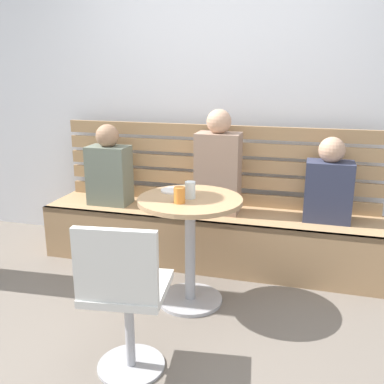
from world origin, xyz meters
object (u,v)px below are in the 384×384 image
(cup_water_clear, at_px, (190,190))
(cup_tumbler_orange, at_px, (179,195))
(white_chair, at_px, (124,295))
(plate_small, at_px, (173,190))
(booth_bench, at_px, (208,237))
(person_child_left, at_px, (329,185))
(person_child_middle, at_px, (109,169))
(cafe_table, at_px, (190,230))
(person_adult, at_px, (218,167))

(cup_water_clear, bearing_deg, cup_tumbler_orange, -108.92)
(white_chair, distance_m, cup_water_clear, 0.88)
(white_chair, relative_size, plate_small, 5.00)
(booth_bench, bearing_deg, person_child_left, 2.57)
(person_child_left, relative_size, person_child_middle, 0.94)
(cafe_table, relative_size, person_child_left, 1.17)
(plate_small, bearing_deg, white_chair, -87.10)
(booth_bench, height_order, person_child_middle, person_child_middle)
(person_child_left, xyz_separation_m, cup_tumbler_orange, (-0.91, -0.80, 0.07))
(cafe_table, distance_m, person_child_middle, 1.11)
(cup_water_clear, relative_size, plate_small, 0.65)
(person_child_left, distance_m, cup_water_clear, 1.11)
(cup_water_clear, distance_m, cup_tumbler_orange, 0.12)
(cafe_table, relative_size, plate_small, 4.35)
(booth_bench, xyz_separation_m, plate_small, (-0.12, -0.52, 0.52))
(cup_water_clear, bearing_deg, cafe_table, 116.90)
(cup_water_clear, relative_size, cup_tumbler_orange, 1.10)
(person_adult, bearing_deg, person_child_middle, -178.41)
(white_chair, relative_size, person_adult, 1.05)
(cup_tumbler_orange, bearing_deg, white_chair, -95.71)
(person_adult, distance_m, cup_water_clear, 0.67)
(white_chair, relative_size, cup_tumbler_orange, 8.50)
(person_adult, bearing_deg, booth_bench, -165.76)
(person_child_middle, relative_size, cup_tumbler_orange, 6.71)
(cafe_table, height_order, white_chair, white_chair)
(booth_bench, relative_size, person_child_left, 4.28)
(booth_bench, distance_m, cup_water_clear, 0.87)
(person_child_left, height_order, cup_tumbler_orange, person_child_left)
(person_child_left, bearing_deg, cup_tumbler_orange, -138.49)
(white_chair, xyz_separation_m, person_child_middle, (-0.78, 1.45, 0.27))
(cafe_table, bearing_deg, cup_tumbler_orange, -107.43)
(white_chair, height_order, person_child_middle, person_child_middle)
(cup_tumbler_orange, distance_m, plate_small, 0.27)
(person_child_middle, distance_m, plate_small, 0.89)
(booth_bench, xyz_separation_m, person_child_middle, (-0.85, -0.01, 0.52))
(person_child_left, xyz_separation_m, person_child_middle, (-1.76, -0.05, 0.02))
(booth_bench, bearing_deg, cup_tumbler_orange, -90.24)
(booth_bench, xyz_separation_m, cafe_table, (0.03, -0.64, 0.30))
(booth_bench, distance_m, person_child_middle, 0.99)
(booth_bench, bearing_deg, cup_water_clear, -86.80)
(plate_small, bearing_deg, cup_water_clear, -39.10)
(cafe_table, height_order, plate_small, plate_small)
(person_child_left, bearing_deg, plate_small, -151.27)
(person_adult, bearing_deg, cafe_table, -93.30)
(cafe_table, height_order, person_child_left, person_child_left)
(person_adult, height_order, cup_tumbler_orange, person_adult)
(booth_bench, relative_size, person_child_middle, 4.03)
(white_chair, distance_m, cup_tumbler_orange, 0.77)
(person_child_left, xyz_separation_m, plate_small, (-1.03, -0.56, 0.03))
(cup_tumbler_orange, height_order, plate_small, cup_tumbler_orange)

